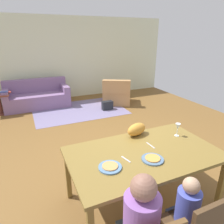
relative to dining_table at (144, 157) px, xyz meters
The scene contains 18 objects.
ground_plane 2.09m from the dining_table, 84.56° to the left, with size 7.48×6.71×0.02m, color brown.
back_wall 5.40m from the dining_table, 88.01° to the left, with size 7.48×0.10×2.70m, color beige.
dining_table is the anchor object (origin of this frame).
plate_near_man 0.52m from the dining_table, 166.48° to the right, with size 0.25×0.25×0.02m, color #5780AA.
pizza_near_man 0.52m from the dining_table, 166.48° to the right, with size 0.17×0.17×0.01m, color tan.
plate_near_child 0.19m from the dining_table, 90.00° to the right, with size 0.25×0.25×0.02m, color slate.
pizza_near_child 0.20m from the dining_table, 90.00° to the right, with size 0.17×0.17×0.01m, color gold.
wine_glass 0.71m from the dining_table, 15.40° to the left, with size 0.07×0.07×0.19m.
fork 0.28m from the dining_table, 169.59° to the right, with size 0.02×0.15×0.01m, color silver.
knife 0.20m from the dining_table, 31.48° to the left, with size 0.01×0.17×0.01m, color silver.
person_child 0.77m from the dining_table, 90.01° to the right, with size 0.22×0.29×0.92m.
cat 0.48m from the dining_table, 71.03° to the left, with size 0.32×0.16×0.17m, color orange.
area_rug 3.89m from the dining_table, 86.89° to the left, with size 2.60×1.80×0.01m, color gray.
couch 4.78m from the dining_table, 100.56° to the left, with size 1.88×0.86×0.82m.
armchair 4.27m from the dining_table, 69.10° to the left, with size 1.15×1.16×0.82m.
book_lower 4.77m from the dining_table, 110.48° to the left, with size 0.22×0.16×0.03m, color #9C3632.
book_upper 4.74m from the dining_table, 111.53° to the left, with size 0.22×0.16×0.03m, color #394585.
handbag 3.70m from the dining_table, 74.26° to the left, with size 0.32×0.16×0.26m, color #22242A.
Camera 1 is at (-1.40, -2.99, 2.08)m, focal length 32.62 mm.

